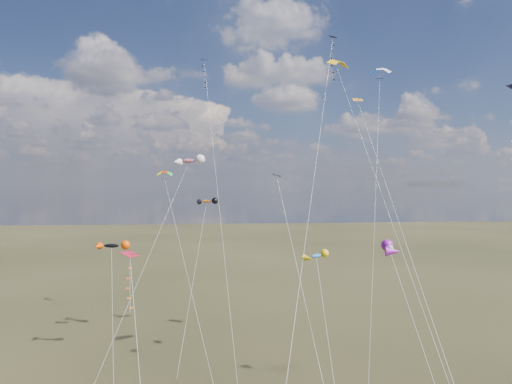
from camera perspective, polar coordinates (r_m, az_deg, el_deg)
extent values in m
cube|color=black|center=(55.40, 9.59, 18.56)|extent=(1.14, 1.14, 0.30)
cylinder|color=silver|center=(37.38, 6.83, -1.36)|extent=(11.61, 28.99, 36.56)
cube|color=#07174C|center=(65.27, -6.51, 16.09)|extent=(1.15, 1.15, 0.26)
cylinder|color=silver|center=(50.82, -4.75, -0.59)|extent=(3.38, 24.45, 36.83)
cube|color=black|center=(44.92, 2.61, 2.10)|extent=(0.94, 0.98, 0.30)
cylinder|color=silver|center=(37.38, 6.21, -13.69)|extent=(1.97, 18.14, 20.69)
cube|color=maroon|center=(36.29, -15.48, -7.49)|extent=(1.53, 1.54, 0.33)
cylinder|color=silver|center=(34.27, -14.40, -20.55)|extent=(2.51, 7.73, 14.48)
cube|color=orange|center=(46.57, 12.58, 11.19)|extent=(1.03, 0.95, 0.43)
cylinder|color=silver|center=(35.09, 19.08, -8.52)|extent=(0.37, 24.26, 28.09)
cylinder|color=silver|center=(37.43, 17.35, -4.99)|extent=(4.27, 19.09, 31.88)
cylinder|color=silver|center=(43.66, 14.59, -3.51)|extent=(7.98, 18.34, 32.81)
cylinder|color=silver|center=(49.06, -8.57, -9.78)|extent=(6.37, 16.96, 21.30)
ellipsoid|color=black|center=(55.30, -17.62, -6.41)|extent=(3.73, 1.60, 1.13)
cylinder|color=silver|center=(51.81, -17.50, -14.09)|extent=(2.13, 9.42, 12.74)
ellipsoid|color=orange|center=(61.05, -6.21, -1.17)|extent=(2.76, 1.63, 0.97)
cylinder|color=silver|center=(54.72, -7.82, -10.67)|extent=(2.97, 14.92, 17.53)
cube|color=#332316|center=(50.27, -9.92, -22.15)|extent=(0.10, 0.10, 0.12)
ellipsoid|color=silver|center=(32.99, 16.40, -6.71)|extent=(1.28, 2.31, 0.89)
ellipsoid|color=red|center=(56.85, -8.45, 3.85)|extent=(3.81, 2.71, 1.44)
cylinder|color=silver|center=(51.79, -13.60, -8.46)|extent=(8.73, 12.23, 22.66)
ellipsoid|color=#1D6AB8|center=(36.79, 7.56, -7.91)|extent=(2.28, 1.96, 0.78)
cylinder|color=silver|center=(33.94, 9.54, -21.07)|extent=(0.13, 10.08, 14.13)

